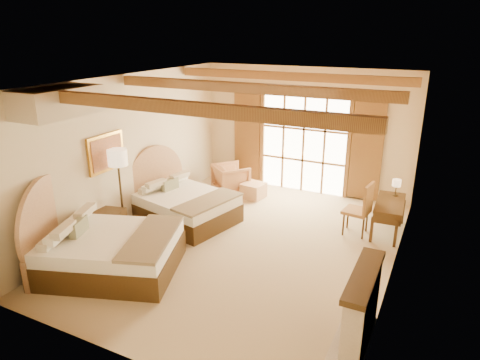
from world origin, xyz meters
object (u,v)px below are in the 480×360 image
Objects in this scene: bed_far at (180,202)px; desk at (389,216)px; armchair at (231,179)px; nightstand at (109,227)px; bed_near at (103,245)px.

desk is at bearing 30.69° from bed_far.
desk is (4.05, -0.65, -0.00)m from armchair.
desk is at bearing 18.25° from nightstand.
bed_near reaches higher than armchair.
bed_far is at bearing 121.95° from armchair.
armchair reaches higher than desk.
armchair is 4.10m from desk.
bed_far reaches higher than desk.
armchair is (0.27, 4.39, -0.08)m from bed_near.
bed_near is 5.71m from desk.
bed_near reaches higher than bed_far.
bed_far is at bearing -165.57° from desk.
bed_near reaches higher than desk.
bed_near is 3.40× the size of armchair.
armchair is at bearing 63.74° from nightstand.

